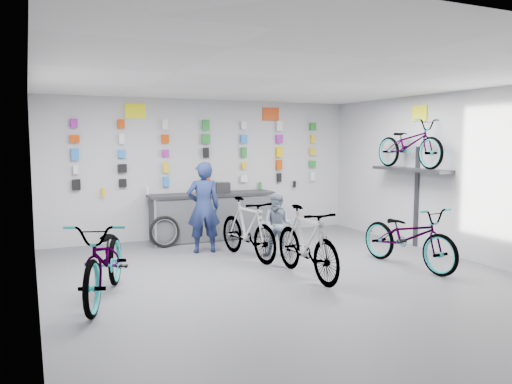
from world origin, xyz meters
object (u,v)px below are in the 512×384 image
bike_center (307,242)px  customer (278,225)px  counter (213,217)px  bike_left (105,259)px  bike_service (248,228)px  bike_right (409,236)px  clerk (203,207)px

bike_center → customer: size_ratio=1.57×
bike_center → customer: customer is taller
counter → bike_left: bike_left is taller
bike_center → bike_service: 1.57m
bike_center → bike_right: bearing=-4.4°
bike_center → bike_service: bike_center is taller
counter → bike_right: bike_right is taller
bike_left → counter: bearing=70.1°
bike_left → clerk: size_ratio=1.22×
bike_right → bike_center: bearing=169.0°
counter → customer: customer is taller
bike_left → customer: size_ratio=1.79×
bike_center → clerk: (-0.89, 2.32, 0.31)m
bike_center → bike_right: (1.88, -0.15, -0.03)m
customer → bike_service: bearing=-153.1°
bike_left → clerk: 3.01m
customer → counter: bearing=146.1°
bike_right → customer: size_ratio=1.70×
bike_left → customer: 3.42m
bike_center → customer: 1.41m
bike_left → bike_center: (2.98, -0.18, 0.00)m
counter → clerk: size_ratio=1.57×
customer → clerk: bearing=-178.5°
bike_right → clerk: clerk is taller
bike_left → customer: bearing=40.3°
counter → bike_left: 4.20m
bike_center → counter: bearing=95.5°
bike_left → customer: (3.20, 1.21, 0.03)m
bike_service → customer: 0.56m
customer → bike_right: bearing=-1.7°
bike_right → customer: 2.27m
bike_center → customer: bearing=81.4°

